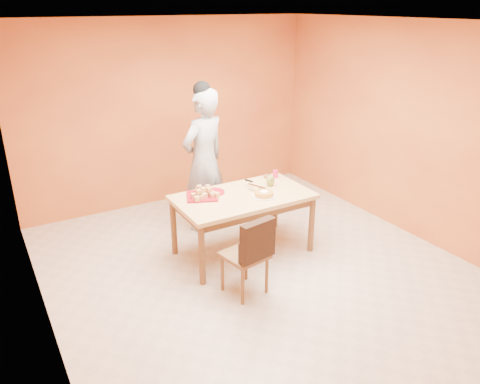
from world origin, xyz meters
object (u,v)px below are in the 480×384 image
dining_table (243,202)px  red_dinner_plate (213,192)px  egg_ornament (270,181)px  pastry_platter (202,196)px  checker_tin (268,176)px  dining_chair (246,254)px  magenta_glass (275,174)px  sponge_cake (264,194)px  person (204,161)px

dining_table → red_dinner_plate: bearing=137.5°
red_dinner_plate → egg_ornament: egg_ornament is taller
pastry_platter → egg_ornament: bearing=-6.8°
checker_tin → dining_chair: bearing=-131.8°
magenta_glass → dining_table: bearing=-155.3°
dining_chair → magenta_glass: 1.56m
red_dinner_plate → dining_table: bearing=-42.5°
egg_ornament → magenta_glass: 0.31m
magenta_glass → sponge_cake: bearing=-135.5°
pastry_platter → magenta_glass: magenta_glass is taller
dining_table → dining_chair: 0.89m
dining_chair → pastry_platter: 1.00m
red_dinner_plate → dining_chair: bearing=-98.5°
magenta_glass → dining_chair: bearing=-135.4°
sponge_cake → egg_ornament: egg_ornament is taller
pastry_platter → person: bearing=61.8°
person → magenta_glass: (0.75, -0.56, -0.14)m
dining_table → pastry_platter: size_ratio=4.57×
person → red_dinner_plate: size_ratio=7.11×
person → checker_tin: size_ratio=18.02×
pastry_platter → red_dinner_plate: size_ratio=1.31×
pastry_platter → egg_ornament: size_ratio=2.56×
pastry_platter → sponge_cake: 0.72m
dining_table → magenta_glass: 0.75m
person → egg_ornament: bearing=105.0°
red_dinner_plate → pastry_platter: bearing=-164.4°
dining_chair → person: bearing=68.6°
sponge_cake → magenta_glass: magenta_glass is taller
person → magenta_glass: bearing=124.2°
person → checker_tin: bearing=122.8°
red_dinner_plate → magenta_glass: bearing=3.9°
dining_table → dining_chair: bearing=-118.7°
checker_tin → red_dinner_plate: bearing=-172.8°
sponge_cake → magenta_glass: size_ratio=2.32×
dining_table → pastry_platter: bearing=156.1°
sponge_cake → dining_chair: bearing=-135.4°
dining_chair → sponge_cake: dining_chair is taller
magenta_glass → egg_ornament: bearing=-135.7°
sponge_cake → checker_tin: 0.64m
egg_ornament → red_dinner_plate: bearing=162.5°
person → red_dinner_plate: (-0.19, -0.62, -0.18)m
sponge_cake → red_dinner_plate: bearing=138.1°
dining_chair → person: (0.34, 1.63, 0.48)m
person → sponge_cake: bearing=85.6°
red_dinner_plate → checker_tin: bearing=7.2°
pastry_platter → sponge_cake: bearing=-29.7°
magenta_glass → checker_tin: (-0.09, 0.04, -0.03)m
dining_table → red_dinner_plate: size_ratio=6.00×
person → pastry_platter: (-0.36, -0.67, -0.18)m
red_dinner_plate → checker_tin: (0.84, 0.11, 0.01)m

